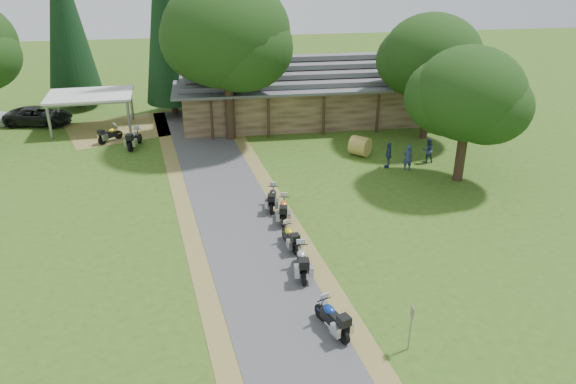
{
  "coord_description": "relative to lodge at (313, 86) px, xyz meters",
  "views": [
    {
      "loc": [
        -2.0,
        -18.44,
        13.94
      ],
      "look_at": [
        1.62,
        6.99,
        1.6
      ],
      "focal_mm": 35.0,
      "sensor_mm": 36.0,
      "label": 1
    }
  ],
  "objects": [
    {
      "name": "person_b",
      "position": [
        5.61,
        -10.5,
        -1.51
      ],
      "size": [
        0.55,
        0.41,
        1.88
      ],
      "primitive_type": "imported",
      "rotation": [
        0.0,
        0.0,
        3.09
      ],
      "color": "navy",
      "rests_on": "ground"
    },
    {
      "name": "motorcycle_row_e",
      "position": [
        -5.01,
        -15.53,
        -1.82
      ],
      "size": [
        0.93,
        1.92,
        1.26
      ],
      "primitive_type": null,
      "rotation": [
        0.0,
        0.0,
        1.38
      ],
      "color": "black",
      "rests_on": "ground"
    },
    {
      "name": "oak_lodge_left",
      "position": [
        -6.7,
        -4.35,
        3.51
      ],
      "size": [
        8.56,
        8.56,
        11.93
      ],
      "primitive_type": null,
      "color": "black",
      "rests_on": "ground"
    },
    {
      "name": "car_dark_suv",
      "position": [
        -21.05,
        0.84,
        -1.43
      ],
      "size": [
        3.18,
        5.65,
        2.04
      ],
      "primitive_type": "imported",
      "rotation": [
        0.0,
        0.0,
        1.39
      ],
      "color": "black",
      "rests_on": "ground"
    },
    {
      "name": "motorcycle_carport_b",
      "position": [
        -13.31,
        -5.19,
        -1.77
      ],
      "size": [
        1.17,
        2.1,
        1.37
      ],
      "primitive_type": null,
      "rotation": [
        0.0,
        0.0,
        1.3
      ],
      "color": "slate",
      "rests_on": "ground"
    },
    {
      "name": "motorcycle_row_a",
      "position": [
        -3.99,
        -25.97,
        -1.78
      ],
      "size": [
        1.3,
        2.05,
        1.34
      ],
      "primitive_type": null,
      "rotation": [
        0.0,
        0.0,
        1.94
      ],
      "color": "navy",
      "rests_on": "ground"
    },
    {
      "name": "cedar_far",
      "position": [
        -18.96,
        5.26,
        4.47
      ],
      "size": [
        4.27,
        4.27,
        13.85
      ],
      "primitive_type": "cone",
      "color": "black",
      "rests_on": "ground"
    },
    {
      "name": "oak_lodge_right",
      "position": [
        6.98,
        -6.13,
        2.24
      ],
      "size": [
        6.77,
        6.77,
        9.38
      ],
      "primitive_type": null,
      "color": "black",
      "rests_on": "ground"
    },
    {
      "name": "motorcycle_carport_a",
      "position": [
        -15.14,
        -3.81,
        -1.84
      ],
      "size": [
        1.66,
        1.67,
        1.21
      ],
      "primitive_type": null,
      "rotation": [
        0.0,
        0.0,
        0.79
      ],
      "color": "gold",
      "rests_on": "ground"
    },
    {
      "name": "carport",
      "position": [
        -16.76,
        -0.67,
        -1.13
      ],
      "size": [
        6.29,
        4.37,
        2.64
      ],
      "primitive_type": null,
      "rotation": [
        0.0,
        0.0,
        0.05
      ],
      "color": "silver",
      "rests_on": "ground"
    },
    {
      "name": "motorcycle_row_d",
      "position": [
        -4.6,
        -17.0,
        -1.8
      ],
      "size": [
        0.92,
        1.98,
        1.3
      ],
      "primitive_type": null,
      "rotation": [
        0.0,
        0.0,
        1.41
      ],
      "color": "orange",
      "rests_on": "ground"
    },
    {
      "name": "oak_driveway",
      "position": [
        6.42,
        -13.45,
        1.84
      ],
      "size": [
        6.27,
        6.27,
        8.57
      ],
      "primitive_type": null,
      "color": "black",
      "rests_on": "ground"
    },
    {
      "name": "sign_post",
      "position": [
        -1.46,
        -27.36,
        -1.51
      ],
      "size": [
        0.34,
        0.06,
        1.89
      ],
      "primitive_type": null,
      "color": "gray",
      "rests_on": "ground"
    },
    {
      "name": "motorcycle_row_c",
      "position": [
        -4.67,
        -19.73,
        -1.85
      ],
      "size": [
        0.93,
        1.84,
        1.2
      ],
      "primitive_type": null,
      "rotation": [
        0.0,
        0.0,
        1.78
      ],
      "color": "yellow",
      "rests_on": "ground"
    },
    {
      "name": "cedar_near",
      "position": [
        -10.9,
        2.05,
        5.29
      ],
      "size": [
        4.18,
        4.18,
        15.48
      ],
      "primitive_type": "cone",
      "color": "black",
      "rests_on": "ground"
    },
    {
      "name": "person_c",
      "position": [
        2.83,
        -11.02,
        -1.47
      ],
      "size": [
        0.53,
        0.64,
        1.97
      ],
      "primitive_type": "imported",
      "rotation": [
        0.0,
        0.0,
        4.45
      ],
      "color": "navy",
      "rests_on": "ground"
    },
    {
      "name": "motorcycle_row_b",
      "position": [
        -4.48,
        -22.04,
        -1.75
      ],
      "size": [
        0.79,
        2.08,
        1.4
      ],
      "primitive_type": null,
      "rotation": [
        0.0,
        0.0,
        1.51
      ],
      "color": "#A2A3A9",
      "rests_on": "ground"
    },
    {
      "name": "ground",
      "position": [
        -6.0,
        -24.0,
        -2.45
      ],
      "size": [
        120.0,
        120.0,
        0.0
      ],
      "primitive_type": "plane",
      "color": "#325618",
      "rests_on": "ground"
    },
    {
      "name": "driveway",
      "position": [
        -6.5,
        -20.0,
        -2.45
      ],
      "size": [
        51.95,
        51.95,
        0.0
      ],
      "primitive_type": "plane",
      "rotation": [
        0.0,
        0.0,
        0.14
      ],
      "color": "#4A494C",
      "rests_on": "ground"
    },
    {
      "name": "hay_bale",
      "position": [
        1.62,
        -8.75,
        -1.81
      ],
      "size": [
        1.73,
        1.73,
        1.28
      ],
      "primitive_type": "cylinder",
      "rotation": [
        1.57,
        0.0,
        0.83
      ],
      "color": "olive",
      "rests_on": "ground"
    },
    {
      "name": "person_a",
      "position": [
        3.89,
        -11.58,
        -1.48
      ],
      "size": [
        0.58,
        0.44,
        1.95
      ],
      "primitive_type": "imported",
      "rotation": [
        0.0,
        0.0,
        3.07
      ],
      "color": "navy",
      "rests_on": "ground"
    },
    {
      "name": "lodge",
      "position": [
        0.0,
        0.0,
        0.0
      ],
      "size": [
        21.4,
        9.4,
        4.9
      ],
      "primitive_type": null,
      "color": "brown",
      "rests_on": "ground"
    }
  ]
}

